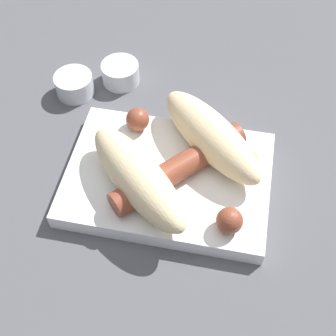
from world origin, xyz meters
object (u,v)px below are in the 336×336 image
Objects in this scene: bread_roll at (176,156)px; sausage at (180,166)px; condiment_cup_far at (74,86)px; condiment_cup_near at (121,74)px; food_tray at (168,179)px.

bread_roll reaches higher than sausage.
condiment_cup_near is at bearing 31.73° from condiment_cup_far.
food_tray is at bearing -58.27° from condiment_cup_near.
sausage is 0.20m from condiment_cup_far.
sausage is (0.01, 0.00, 0.02)m from food_tray.
condiment_cup_far is at bearing 144.01° from bread_roll.
condiment_cup_near is (-0.11, 0.15, -0.02)m from sausage.
bread_roll is 0.18m from condiment_cup_near.
condiment_cup_near is 0.06m from condiment_cup_far.
food_tray is at bearing -39.05° from condiment_cup_far.
food_tray is at bearing -132.93° from bread_roll.
sausage is at bearing 10.21° from food_tray.
condiment_cup_near and condiment_cup_far have the same top height.
bread_roll is 4.30× the size of condiment_cup_far.
bread_roll reaches higher than food_tray.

